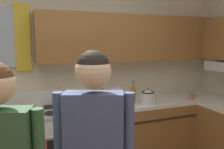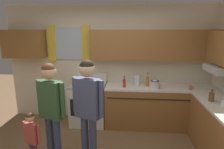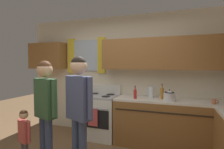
{
  "view_description": "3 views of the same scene",
  "coord_description": "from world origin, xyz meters",
  "px_view_note": "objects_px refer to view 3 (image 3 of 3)",
  "views": [
    {
      "loc": [
        -0.5,
        -1.22,
        1.7
      ],
      "look_at": [
        0.26,
        0.76,
        1.41
      ],
      "focal_mm": 37.41,
      "sensor_mm": 36.0,
      "label": 1
    },
    {
      "loc": [
        0.48,
        -2.35,
        2.03
      ],
      "look_at": [
        0.2,
        0.67,
        1.33
      ],
      "focal_mm": 30.31,
      "sensor_mm": 36.0,
      "label": 2
    },
    {
      "loc": [
        1.12,
        -1.96,
        1.54
      ],
      "look_at": [
        0.2,
        0.62,
        1.39
      ],
      "focal_mm": 29.17,
      "sensor_mm": 36.0,
      "label": 3
    }
  ],
  "objects_px": {
    "stove_oven": "(100,115)",
    "water_pitcher": "(151,92)",
    "small_child": "(24,134)",
    "cup_terracotta": "(214,102)",
    "bottle_sauce_red": "(135,94)",
    "bottle_oil_amber": "(162,93)",
    "adult_holding_child": "(45,102)",
    "adult_in_plaid": "(79,102)",
    "stovetop_kettle": "(169,96)"
  },
  "relations": [
    {
      "from": "bottle_sauce_red",
      "to": "bottle_oil_amber",
      "type": "relative_size",
      "value": 0.86
    },
    {
      "from": "stove_oven",
      "to": "water_pitcher",
      "type": "height_order",
      "value": "water_pitcher"
    },
    {
      "from": "stove_oven",
      "to": "small_child",
      "type": "relative_size",
      "value": 1.21
    },
    {
      "from": "bottle_oil_amber",
      "to": "adult_holding_child",
      "type": "distance_m",
      "value": 2.06
    },
    {
      "from": "bottle_sauce_red",
      "to": "adult_in_plaid",
      "type": "bearing_deg",
      "value": -111.05
    },
    {
      "from": "bottle_sauce_red",
      "to": "small_child",
      "type": "distance_m",
      "value": 1.95
    },
    {
      "from": "stove_oven",
      "to": "cup_terracotta",
      "type": "distance_m",
      "value": 2.17
    },
    {
      "from": "bottle_sauce_red",
      "to": "adult_in_plaid",
      "type": "distance_m",
      "value": 1.35
    },
    {
      "from": "bottle_sauce_red",
      "to": "adult_holding_child",
      "type": "height_order",
      "value": "adult_holding_child"
    },
    {
      "from": "bottle_sauce_red",
      "to": "cup_terracotta",
      "type": "bearing_deg",
      "value": -1.01
    },
    {
      "from": "stove_oven",
      "to": "adult_in_plaid",
      "type": "height_order",
      "value": "adult_in_plaid"
    },
    {
      "from": "cup_terracotta",
      "to": "adult_holding_child",
      "type": "height_order",
      "value": "adult_holding_child"
    },
    {
      "from": "bottle_sauce_red",
      "to": "water_pitcher",
      "type": "height_order",
      "value": "bottle_sauce_red"
    },
    {
      "from": "adult_holding_child",
      "to": "adult_in_plaid",
      "type": "relative_size",
      "value": 0.97
    },
    {
      "from": "stove_oven",
      "to": "small_child",
      "type": "height_order",
      "value": "stove_oven"
    },
    {
      "from": "stove_oven",
      "to": "adult_in_plaid",
      "type": "relative_size",
      "value": 0.67
    },
    {
      "from": "stovetop_kettle",
      "to": "adult_holding_child",
      "type": "xyz_separation_m",
      "value": [
        -1.64,
        -1.24,
        0.01
      ]
    },
    {
      "from": "cup_terracotta",
      "to": "adult_holding_child",
      "type": "xyz_separation_m",
      "value": [
        -2.35,
        -1.24,
        0.07
      ]
    },
    {
      "from": "water_pitcher",
      "to": "small_child",
      "type": "bearing_deg",
      "value": -134.1
    },
    {
      "from": "bottle_sauce_red",
      "to": "stove_oven",
      "type": "bearing_deg",
      "value": 169.44
    },
    {
      "from": "bottle_oil_amber",
      "to": "stove_oven",
      "type": "bearing_deg",
      "value": 179.55
    },
    {
      "from": "stove_oven",
      "to": "stovetop_kettle",
      "type": "relative_size",
      "value": 4.02
    },
    {
      "from": "cup_terracotta",
      "to": "stovetop_kettle",
      "type": "xyz_separation_m",
      "value": [
        -0.7,
        0.0,
        0.06
      ]
    },
    {
      "from": "stove_oven",
      "to": "bottle_oil_amber",
      "type": "distance_m",
      "value": 1.38
    },
    {
      "from": "bottle_sauce_red",
      "to": "adult_holding_child",
      "type": "bearing_deg",
      "value": -129.12
    },
    {
      "from": "stovetop_kettle",
      "to": "adult_holding_child",
      "type": "relative_size",
      "value": 0.17
    },
    {
      "from": "cup_terracotta",
      "to": "small_child",
      "type": "bearing_deg",
      "value": -152.09
    },
    {
      "from": "water_pitcher",
      "to": "small_child",
      "type": "relative_size",
      "value": 0.24
    },
    {
      "from": "stovetop_kettle",
      "to": "adult_in_plaid",
      "type": "distance_m",
      "value": 1.66
    },
    {
      "from": "bottle_sauce_red",
      "to": "small_child",
      "type": "relative_size",
      "value": 0.27
    },
    {
      "from": "adult_holding_child",
      "to": "small_child",
      "type": "bearing_deg",
      "value": -151.07
    },
    {
      "from": "cup_terracotta",
      "to": "water_pitcher",
      "type": "relative_size",
      "value": 0.49
    },
    {
      "from": "small_child",
      "to": "water_pitcher",
      "type": "bearing_deg",
      "value": 45.9
    },
    {
      "from": "bottle_sauce_red",
      "to": "cup_terracotta",
      "type": "height_order",
      "value": "bottle_sauce_red"
    },
    {
      "from": "bottle_oil_amber",
      "to": "small_child",
      "type": "relative_size",
      "value": 0.31
    },
    {
      "from": "water_pitcher",
      "to": "adult_holding_child",
      "type": "distance_m",
      "value": 1.95
    },
    {
      "from": "adult_in_plaid",
      "to": "small_child",
      "type": "distance_m",
      "value": 0.94
    },
    {
      "from": "small_child",
      "to": "stove_oven",
      "type": "bearing_deg",
      "value": 72.27
    },
    {
      "from": "cup_terracotta",
      "to": "bottle_oil_amber",
      "type": "bearing_deg",
      "value": 169.19
    },
    {
      "from": "bottle_oil_amber",
      "to": "stovetop_kettle",
      "type": "bearing_deg",
      "value": -48.72
    },
    {
      "from": "stove_oven",
      "to": "adult_holding_child",
      "type": "xyz_separation_m",
      "value": [
        -0.24,
        -1.41,
        0.54
      ]
    },
    {
      "from": "stove_oven",
      "to": "cup_terracotta",
      "type": "bearing_deg",
      "value": -4.61
    },
    {
      "from": "bottle_oil_amber",
      "to": "water_pitcher",
      "type": "height_order",
      "value": "bottle_oil_amber"
    },
    {
      "from": "water_pitcher",
      "to": "adult_holding_child",
      "type": "relative_size",
      "value": 0.14
    },
    {
      "from": "small_child",
      "to": "cup_terracotta",
      "type": "bearing_deg",
      "value": 27.91
    },
    {
      "from": "bottle_oil_amber",
      "to": "bottle_sauce_red",
      "type": "bearing_deg",
      "value": -164.17
    },
    {
      "from": "stove_oven",
      "to": "stovetop_kettle",
      "type": "height_order",
      "value": "stovetop_kettle"
    },
    {
      "from": "bottle_oil_amber",
      "to": "adult_in_plaid",
      "type": "relative_size",
      "value": 0.17
    },
    {
      "from": "cup_terracotta",
      "to": "water_pitcher",
      "type": "height_order",
      "value": "water_pitcher"
    },
    {
      "from": "stove_oven",
      "to": "adult_in_plaid",
      "type": "distance_m",
      "value": 1.54
    }
  ]
}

